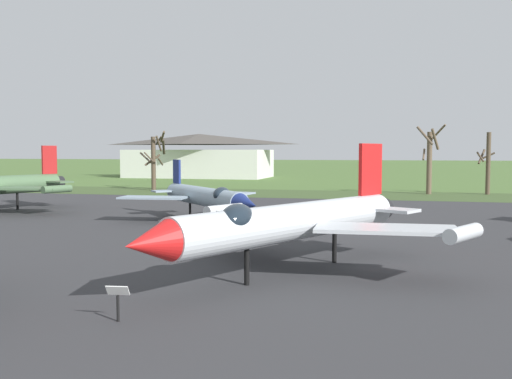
% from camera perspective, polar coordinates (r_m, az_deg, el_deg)
% --- Properties ---
extents(asphalt_apron, '(79.69, 62.33, 0.05)m').
position_cam_1_polar(asphalt_apron, '(25.19, 4.39, -6.90)').
color(asphalt_apron, '#333335').
rests_on(asphalt_apron, ground).
extents(grass_verge_strip, '(139.69, 12.00, 0.06)m').
position_cam_1_polar(grass_verge_strip, '(61.89, 10.11, -0.56)').
color(grass_verge_strip, '#3E532A').
rests_on(grass_verge_strip, ground).
extents(jet_fighter_front_left, '(11.70, 13.61, 5.06)m').
position_cam_1_polar(jet_fighter_front_left, '(21.70, 3.55, -3.15)').
color(jet_fighter_front_left, silver).
rests_on(jet_fighter_front_left, ground).
extents(info_placard_front_left, '(0.65, 0.30, 1.06)m').
position_cam_1_polar(info_placard_front_left, '(16.34, -13.64, -10.55)').
color(info_placard_front_left, black).
rests_on(info_placard_front_left, ground).
extents(jet_fighter_rear_left, '(10.83, 11.31, 4.11)m').
position_cam_1_polar(jet_fighter_rear_left, '(37.01, -5.03, -0.69)').
color(jet_fighter_rear_left, '#8EA3B2').
rests_on(jet_fighter_rear_left, ground).
extents(info_placard_rear_left, '(0.55, 0.25, 0.96)m').
position_cam_1_polar(info_placard_rear_left, '(30.01, -0.65, -4.02)').
color(info_placard_rear_left, black).
rests_on(info_placard_rear_left, ground).
extents(bare_tree_far_left, '(3.30, 3.29, 6.60)m').
position_cam_1_polar(bare_tree_far_left, '(71.74, -10.11, 2.89)').
color(bare_tree_far_left, '#42382D').
rests_on(bare_tree_far_left, ground).
extents(bare_tree_left_of_center, '(3.03, 2.71, 7.10)m').
position_cam_1_polar(bare_tree_left_of_center, '(68.91, -10.10, 2.92)').
color(bare_tree_left_of_center, brown).
rests_on(bare_tree_left_of_center, ground).
extents(bare_tree_center, '(3.15, 3.16, 7.64)m').
position_cam_1_polar(bare_tree_center, '(64.57, 16.96, 3.04)').
color(bare_tree_center, brown).
rests_on(bare_tree_center, ground).
extents(bare_tree_right_of_center, '(1.94, 2.24, 6.75)m').
position_cam_1_polar(bare_tree_right_of_center, '(66.35, 22.11, 2.50)').
color(bare_tree_right_of_center, brown).
rests_on(bare_tree_right_of_center, ground).
extents(visitor_building, '(26.25, 13.32, 7.82)m').
position_cam_1_polar(visitor_building, '(103.71, -5.71, 3.31)').
color(visitor_building, silver).
rests_on(visitor_building, ground).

